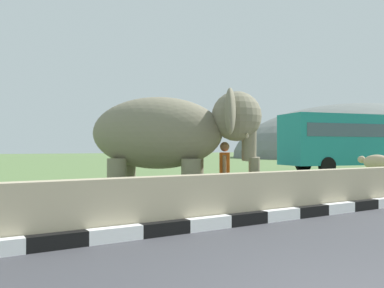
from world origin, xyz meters
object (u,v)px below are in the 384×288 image
at_px(person_handler, 225,172).
at_px(cow_near, 376,163).
at_px(bus_teal, 358,139).
at_px(elephant, 173,134).

relative_size(person_handler, cow_near, 0.86).
relative_size(person_handler, bus_teal, 0.16).
relative_size(elephant, cow_near, 2.04).
distance_m(elephant, bus_teal, 18.76).
bearing_deg(person_handler, cow_near, 14.91).
xyz_separation_m(bus_teal, cow_near, (-6.25, -5.42, -1.21)).
height_order(elephant, bus_teal, bus_teal).
height_order(bus_teal, cow_near, bus_teal).
xyz_separation_m(person_handler, bus_teal, (16.04, 8.03, 1.16)).
bearing_deg(person_handler, bus_teal, 26.58).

